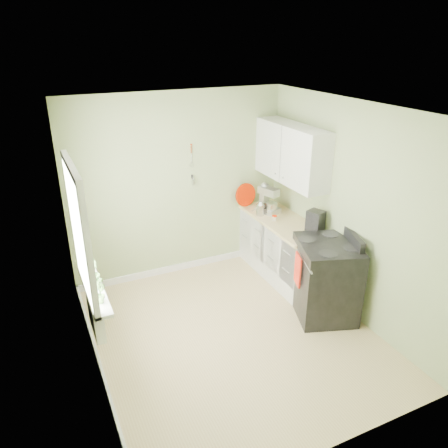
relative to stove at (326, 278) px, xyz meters
name	(u,v)px	position (x,y,z in m)	size (l,w,h in m)	color
floor	(233,335)	(-1.28, 0.08, -0.52)	(3.20, 3.60, 0.02)	tan
ceiling	(235,109)	(-1.28, 0.08, 2.20)	(3.20, 3.60, 0.02)	white
wall_back	(179,187)	(-1.28, 1.89, 0.84)	(3.20, 0.02, 2.70)	#A2B37A
wall_left	(83,265)	(-2.89, 0.08, 0.84)	(0.02, 3.60, 2.70)	#A2B37A
wall_right	(350,211)	(0.33, 0.08, 0.84)	(0.02, 3.60, 2.70)	#A2B37A
base_cabinets	(282,249)	(0.02, 1.08, -0.08)	(0.60, 1.60, 0.87)	white
countertop	(283,221)	(0.01, 1.08, 0.38)	(0.64, 1.60, 0.04)	beige
upper_cabinets	(291,153)	(0.15, 1.18, 1.34)	(0.35, 1.40, 0.80)	white
window	(79,233)	(-2.86, 0.38, 1.04)	(0.06, 1.14, 1.44)	white
window_sill	(94,289)	(-2.79, 0.38, 0.37)	(0.18, 1.14, 0.04)	white
radiator	(96,318)	(-2.82, 0.33, 0.04)	(0.12, 0.50, 0.35)	white
wall_utensils	(192,171)	(-1.08, 1.86, 1.05)	(0.02, 0.14, 0.58)	beige
stove	(326,278)	(0.00, 0.00, 0.00)	(0.96, 1.01, 1.14)	black
stand_mixer	(268,201)	(-0.04, 1.43, 0.58)	(0.30, 0.39, 0.43)	#B2B2B7
kettle	(260,208)	(-0.21, 1.37, 0.50)	(0.21, 0.12, 0.21)	silver
coffee_maker	(315,223)	(0.15, 0.51, 0.55)	(0.24, 0.25, 0.32)	black
red_tray	(246,195)	(-0.23, 1.80, 0.58)	(0.36, 0.36, 0.02)	red
jar	(274,218)	(-0.12, 1.10, 0.44)	(0.07, 0.07, 0.08)	beige
plant_a	(99,290)	(-2.78, 0.05, 0.54)	(0.15, 0.11, 0.29)	#4A7933
plant_b	(93,273)	(-2.78, 0.44, 0.53)	(0.15, 0.12, 0.28)	#4A7933
plant_c	(87,257)	(-2.78, 0.81, 0.54)	(0.17, 0.17, 0.29)	#4A7933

